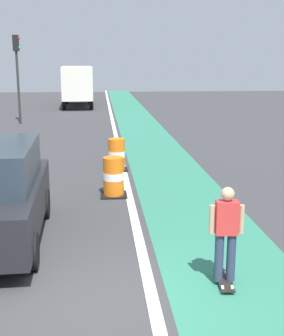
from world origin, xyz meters
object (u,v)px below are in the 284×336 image
Objects in this scene: skateboarder_on_lane at (226,233)px; delivery_truck_down_block at (77,84)px; traffic_light_corner at (17,64)px; traffic_barrel_mid at (117,155)px; traffic_barrel_front at (114,177)px.

skateboarder_on_lane is 0.22× the size of delivery_truck_down_block.
traffic_barrel_mid is at bearing -67.19° from traffic_light_corner.
traffic_light_corner reaches higher than traffic_barrel_mid.
traffic_barrel_mid is (0.20, 3.07, 0.00)m from traffic_barrel_front.
delivery_truck_down_block is at bearing 73.90° from traffic_light_corner.
delivery_truck_down_block reaches higher than traffic_barrel_front.
traffic_barrel_front is at bearing -72.00° from traffic_light_corner.
traffic_barrel_front is (-1.68, 5.39, -0.38)m from skateboarder_on_lane.
traffic_barrel_mid is at bearing -84.18° from delivery_truck_down_block.
traffic_light_corner is (-5.27, 12.52, 2.97)m from traffic_barrel_mid.
traffic_light_corner reaches higher than delivery_truck_down_block.
delivery_truck_down_block is (-2.12, 25.81, 1.31)m from traffic_barrel_front.
traffic_barrel_front is 1.00× the size of traffic_barrel_mid.
skateboarder_on_lane is 1.55× the size of traffic_barrel_front.
traffic_light_corner is (-5.06, 15.59, 2.97)m from traffic_barrel_front.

